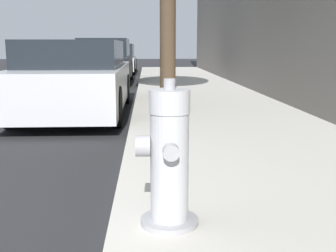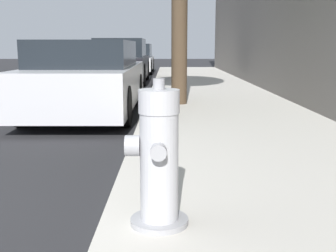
# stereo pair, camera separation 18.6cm
# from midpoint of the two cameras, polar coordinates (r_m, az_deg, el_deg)

# --- Properties ---
(sidewalk_slab) EXTENTS (2.90, 40.00, 0.15)m
(sidewalk_slab) POSITION_cam_midpoint_polar(r_m,az_deg,el_deg) (2.98, 22.55, -13.17)
(sidewalk_slab) COLOR beige
(sidewalk_slab) RESTS_ON ground_plane
(fire_hydrant) EXTENTS (0.39, 0.38, 0.90)m
(fire_hydrant) POSITION_cam_midpoint_polar(r_m,az_deg,el_deg) (2.56, 0.83, -4.62)
(fire_hydrant) COLOR #97979C
(fire_hydrant) RESTS_ON sidewalk_slab
(parked_car_near) EXTENTS (1.78, 4.53, 1.34)m
(parked_car_near) POSITION_cam_midpoint_polar(r_m,az_deg,el_deg) (7.97, -10.00, 6.40)
(parked_car_near) COLOR #B7B7BC
(parked_car_near) RESTS_ON ground_plane
(parked_car_mid) EXTENTS (1.74, 4.16, 1.49)m
(parked_car_mid) POSITION_cam_midpoint_polar(r_m,az_deg,el_deg) (14.59, -5.90, 8.65)
(parked_car_mid) COLOR black
(parked_car_mid) RESTS_ON ground_plane
(parked_car_far) EXTENTS (1.77, 4.43, 1.35)m
(parked_car_far) POSITION_cam_midpoint_polar(r_m,az_deg,el_deg) (19.93, -4.33, 9.03)
(parked_car_far) COLOR silver
(parked_car_far) RESTS_ON ground_plane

